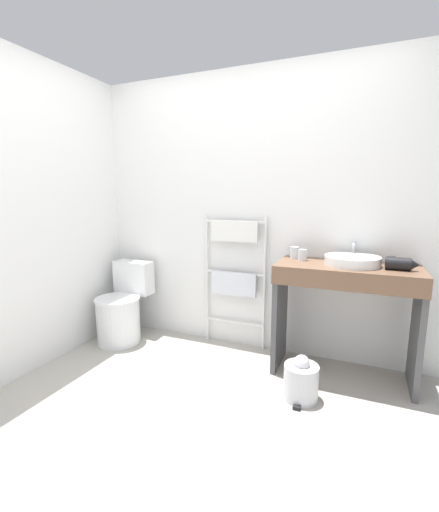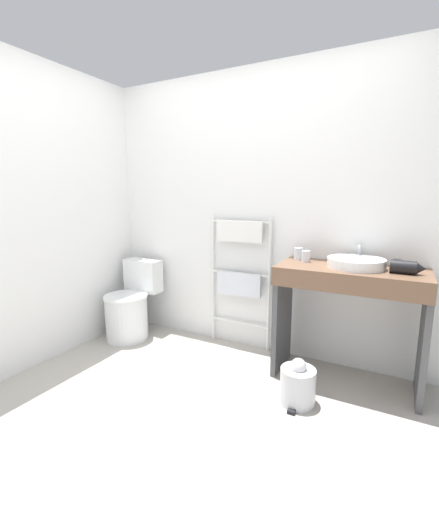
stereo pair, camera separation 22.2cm
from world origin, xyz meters
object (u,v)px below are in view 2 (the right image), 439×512
Objects in this scene: towel_radiator at (239,264)px; trash_bin at (298,385)px; cup_near_wall at (299,254)px; toilet at (131,307)px; hair_dryer at (405,267)px; cup_near_edge at (306,256)px; sink_basin at (356,263)px.

towel_radiator is 3.75× the size of trash_bin.
cup_near_wall is 0.30× the size of trash_bin.
cup_near_wall reaches higher than toilet.
hair_dryer is (0.75, -0.15, -0.00)m from cup_near_wall.
cup_near_edge is at bearing -11.28° from towel_radiator.
towel_radiator is 12.52× the size of cup_near_wall.
cup_near_wall is at bearing 165.75° from sink_basin.
cup_near_wall is (-0.44, 0.11, 0.01)m from sink_basin.
toilet is 1.76m from cup_near_edge.
cup_near_edge is 0.93m from trash_bin.
towel_radiator is 1.32m from hair_dryer.
toilet is at bearing -176.34° from sink_basin.
trash_bin is at bearing -40.96° from towel_radiator.
cup_near_edge is at bearing 172.34° from sink_basin.
cup_near_wall reaches higher than sink_basin.
hair_dryer is at bearing -7.70° from sink_basin.
cup_near_edge is (0.62, -0.12, 0.15)m from towel_radiator.
toilet reaches higher than trash_bin.
trash_bin is (-0.57, -0.41, -0.78)m from hair_dryer.
towel_radiator is at bearing 168.72° from cup_near_edge.
cup_near_edge reaches higher than sink_basin.
hair_dryer is at bearing 36.09° from trash_bin.
towel_radiator reaches higher than cup_near_wall.
toilet is 1.16m from towel_radiator.
toilet is at bearing -173.82° from cup_near_edge.
towel_radiator is 0.65m from cup_near_edge.
cup_near_edge is at bearing 6.18° from toilet.
towel_radiator is (1.02, 0.30, 0.47)m from toilet.
cup_near_edge is 0.41× the size of hair_dryer.
trash_bin is at bearing -119.86° from sink_basin.
sink_basin is at bearing 60.14° from trash_bin.
towel_radiator reaches higher than hair_dryer.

